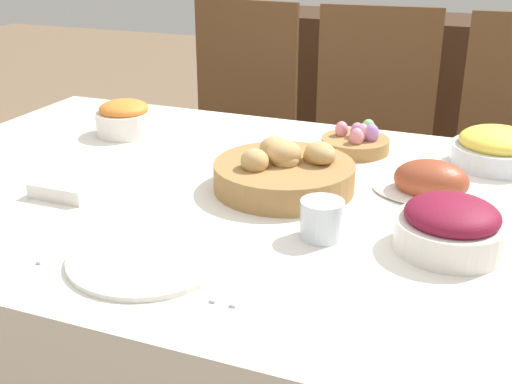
{
  "coord_description": "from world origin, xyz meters",
  "views": [
    {
      "loc": [
        0.45,
        -1.19,
        1.28
      ],
      "look_at": [
        0.01,
        -0.08,
        0.78
      ],
      "focal_mm": 45.0,
      "sensor_mm": 36.0,
      "label": 1
    }
  ],
  "objects": [
    {
      "name": "dining_table",
      "position": [
        0.0,
        0.0,
        0.37
      ],
      "size": [
        1.82,
        1.12,
        0.74
      ],
      "color": "white",
      "rests_on": "ground"
    },
    {
      "name": "chair_far_left",
      "position": [
        -0.49,
        0.93,
        0.54
      ],
      "size": [
        0.45,
        0.45,
        1.02
      ],
      "rotation": [
        0.0,
        0.0,
        -0.07
      ],
      "color": "brown",
      "rests_on": "ground"
    },
    {
      "name": "chair_far_center",
      "position": [
        0.03,
        0.93,
        0.54
      ],
      "size": [
        0.45,
        0.45,
        1.02
      ],
      "rotation": [
        0.0,
        0.0,
        0.08
      ],
      "color": "brown",
      "rests_on": "ground"
    },
    {
      "name": "sideboard",
      "position": [
        -0.16,
        1.73,
        0.45
      ],
      "size": [
        1.34,
        0.44,
        0.9
      ],
      "color": "#3D2616",
      "rests_on": "ground"
    },
    {
      "name": "bread_basket",
      "position": [
        0.03,
        0.05,
        0.78
      ],
      "size": [
        0.31,
        0.31,
        0.11
      ],
      "color": "#9E7542",
      "rests_on": "dining_table"
    },
    {
      "name": "egg_basket",
      "position": [
        0.11,
        0.35,
        0.76
      ],
      "size": [
        0.17,
        0.17,
        0.08
      ],
      "color": "#9E7542",
      "rests_on": "dining_table"
    },
    {
      "name": "ham_platter",
      "position": [
        0.33,
        0.13,
        0.76
      ],
      "size": [
        0.25,
        0.17,
        0.09
      ],
      "color": "silver",
      "rests_on": "dining_table"
    },
    {
      "name": "pineapple_bowl",
      "position": [
        0.45,
        0.37,
        0.78
      ],
      "size": [
        0.21,
        0.21,
        0.09
      ],
      "color": "silver",
      "rests_on": "dining_table"
    },
    {
      "name": "carrot_bowl",
      "position": [
        -0.52,
        0.26,
        0.78
      ],
      "size": [
        0.16,
        0.16,
        0.1
      ],
      "color": "silver",
      "rests_on": "dining_table"
    },
    {
      "name": "beet_salad_bowl",
      "position": [
        0.39,
        -0.11,
        0.78
      ],
      "size": [
        0.2,
        0.2,
        0.1
      ],
      "color": "silver",
      "rests_on": "dining_table"
    },
    {
      "name": "dinner_plate",
      "position": [
        -0.09,
        -0.35,
        0.74
      ],
      "size": [
        0.28,
        0.28,
        0.01
      ],
      "color": "silver",
      "rests_on": "dining_table"
    },
    {
      "name": "fork",
      "position": [
        -0.25,
        -0.35,
        0.74
      ],
      "size": [
        0.01,
        0.17,
        0.0
      ],
      "rotation": [
        0.0,
        0.0,
        -0.02
      ],
      "color": "silver",
      "rests_on": "dining_table"
    },
    {
      "name": "knife",
      "position": [
        0.08,
        -0.35,
        0.74
      ],
      "size": [
        0.01,
        0.17,
        0.0
      ],
      "rotation": [
        0.0,
        0.0,
        -0.02
      ],
      "color": "silver",
      "rests_on": "dining_table"
    },
    {
      "name": "spoon",
      "position": [
        0.11,
        -0.35,
        0.74
      ],
      "size": [
        0.01,
        0.17,
        0.0
      ],
      "rotation": [
        0.0,
        0.0,
        0.02
      ],
      "color": "silver",
      "rests_on": "dining_table"
    },
    {
      "name": "drinking_cup",
      "position": [
        0.17,
        -0.15,
        0.77
      ],
      "size": [
        0.08,
        0.08,
        0.07
      ],
      "color": "silver",
      "rests_on": "dining_table"
    },
    {
      "name": "butter_dish",
      "position": [
        -0.4,
        -0.17,
        0.75
      ],
      "size": [
        0.13,
        0.08,
        0.03
      ],
      "color": "silver",
      "rests_on": "dining_table"
    }
  ]
}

